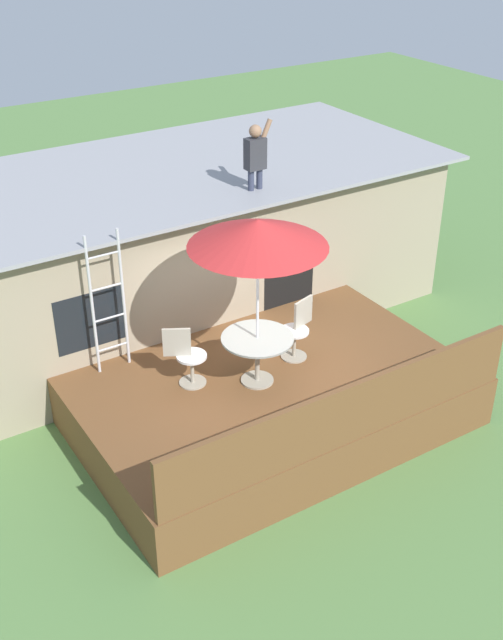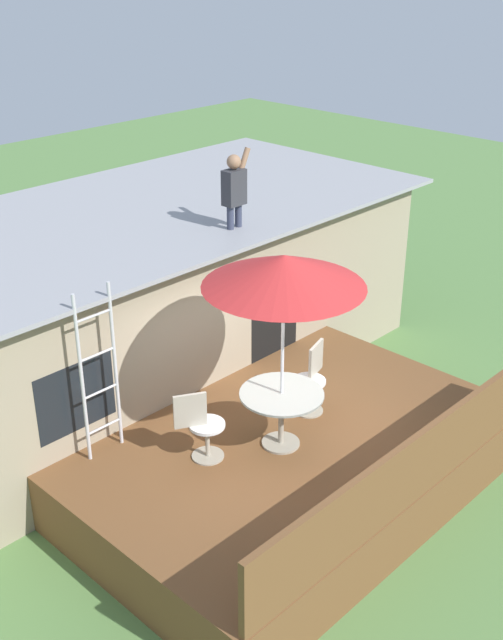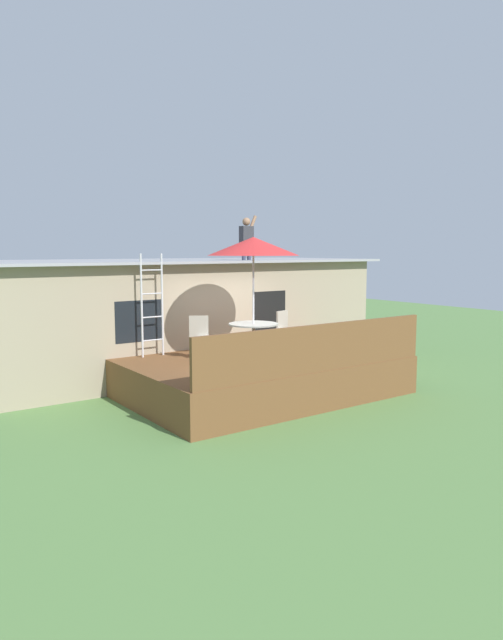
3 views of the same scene
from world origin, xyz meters
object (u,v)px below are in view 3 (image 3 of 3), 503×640
patio_umbrella (253,246)px  patio_chair_left (205,338)px  step_ladder (152,305)px  person_figure (247,236)px  patio_table (253,331)px  patio_chair_right (279,332)px

patio_umbrella → patio_chair_left: patio_umbrella is taller
step_ladder → person_figure: 3.37m
patio_table → step_ladder: bearing=137.6°
patio_table → step_ladder: size_ratio=0.47×
patio_table → patio_chair_right: (0.90, 0.27, -0.13)m
patio_umbrella → person_figure: size_ratio=2.29×
patio_chair_left → person_figure: bearing=65.7°
patio_umbrella → patio_chair_left: (-0.88, 0.50, -1.89)m
patio_umbrella → step_ladder: 2.51m
step_ladder → patio_chair_left: step_ladder is taller
patio_table → person_figure: bearing=58.0°
step_ladder → patio_chair_right: step_ladder is taller
person_figure → patio_umbrella: bearing=-122.0°
patio_umbrella → person_figure: (1.32, 2.12, 0.28)m
step_ladder → person_figure: (2.93, 0.65, 1.53)m
step_ladder → patio_chair_right: (2.51, -1.20, -0.64)m
patio_umbrella → person_figure: person_figure is taller
step_ladder → person_figure: person_figure is taller
patio_table → patio_chair_left: size_ratio=1.13×
patio_chair_left → patio_chair_right: size_ratio=1.00×
patio_umbrella → person_figure: 2.51m
patio_chair_left → patio_chair_right: same height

